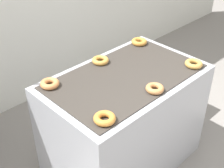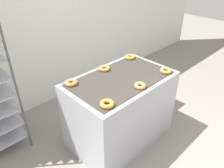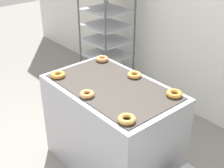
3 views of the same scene
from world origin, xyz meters
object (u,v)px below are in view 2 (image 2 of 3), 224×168
at_px(glaze_bin, 158,95).
at_px(donut_near_center, 140,86).
at_px(fryer_machine, 120,110).
at_px(donut_near_right, 166,71).
at_px(donut_near_left, 107,104).
at_px(donut_far_center, 104,68).
at_px(donut_far_right, 130,57).
at_px(donut_far_left, 71,83).

relative_size(glaze_bin, donut_near_center, 3.26).
relative_size(fryer_machine, donut_near_right, 9.07).
bearing_deg(donut_near_left, donut_far_center, 49.36).
xyz_separation_m(fryer_machine, donut_near_left, (-0.48, -0.28, 0.49)).
bearing_deg(donut_far_right, donut_near_right, -88.79).
bearing_deg(donut_far_center, donut_far_right, 0.86).
bearing_deg(donut_near_right, fryer_machine, 150.70).
height_order(fryer_machine, donut_near_left, donut_near_left).
height_order(donut_near_right, donut_far_left, donut_far_left).
bearing_deg(donut_far_right, donut_far_left, -179.60).
bearing_deg(donut_far_center, donut_near_right, -48.76).
height_order(fryer_machine, donut_far_left, donut_far_left).
relative_size(glaze_bin, donut_far_center, 3.09).
bearing_deg(glaze_bin, donut_far_center, 166.69).
height_order(fryer_machine, donut_near_center, donut_near_center).
xyz_separation_m(donut_near_center, donut_far_right, (0.49, 0.58, 0.00)).
bearing_deg(donut_near_right, donut_far_right, 91.21).
xyz_separation_m(fryer_machine, donut_far_left, (-0.50, 0.29, 0.49)).
distance_m(glaze_bin, donut_near_left, 1.65).
xyz_separation_m(donut_near_right, donut_far_left, (-1.00, 0.57, 0.00)).
bearing_deg(glaze_bin, donut_near_center, -160.07).
distance_m(donut_near_center, donut_far_center, 0.57).
height_order(donut_near_left, donut_near_right, donut_near_left).
xyz_separation_m(glaze_bin, donut_far_left, (-1.45, 0.23, 0.75)).
distance_m(donut_near_right, donut_far_center, 0.75).
xyz_separation_m(donut_near_left, donut_far_center, (0.48, 0.56, -0.00)).
bearing_deg(donut_near_right, donut_near_center, -179.45).
xyz_separation_m(donut_near_center, donut_near_right, (0.50, 0.00, 0.00)).
height_order(glaze_bin, donut_far_left, donut_far_left).
bearing_deg(donut_near_center, donut_near_left, 179.02).
distance_m(glaze_bin, donut_near_center, 1.26).
height_order(fryer_machine, glaze_bin, fryer_machine).
xyz_separation_m(donut_far_center, donut_far_right, (0.48, 0.01, 0.00)).
distance_m(fryer_machine, donut_near_center, 0.57).
bearing_deg(donut_near_left, fryer_machine, 29.85).
bearing_deg(donut_near_left, donut_far_right, 30.51).
distance_m(donut_near_right, donut_far_left, 1.15).
xyz_separation_m(donut_near_left, donut_far_right, (0.97, 0.57, -0.00)).
bearing_deg(fryer_machine, donut_far_center, 89.64).
relative_size(donut_far_left, donut_far_center, 1.00).
bearing_deg(donut_far_left, donut_near_right, -29.63).
height_order(donut_near_right, donut_far_center, same).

